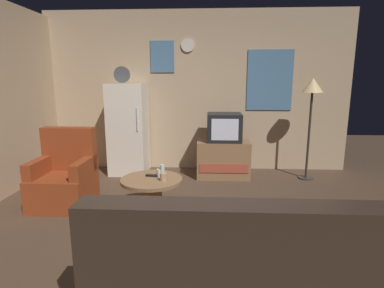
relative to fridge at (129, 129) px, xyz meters
name	(u,v)px	position (x,y,z in m)	size (l,w,h in m)	color
ground_plane	(187,231)	(1.12, -2.08, -0.75)	(12.00, 12.00, 0.00)	#4C3828
wall_with_art	(197,92)	(1.13, 0.37, 0.60)	(5.20, 0.12, 2.70)	tan
fridge	(129,129)	(0.00, 0.00, 0.00)	(0.60, 0.62, 1.77)	silver
tv_stand	(223,159)	(1.58, -0.16, -0.46)	(0.84, 0.53, 0.60)	#8E6642
crt_tv	(224,127)	(1.59, -0.16, 0.06)	(0.54, 0.51, 0.44)	black
standing_lamp	(312,93)	(2.91, -0.20, 0.60)	(0.32, 0.32, 1.59)	#332D28
coffee_table	(152,196)	(0.68, -1.66, -0.54)	(0.72, 0.72, 0.43)	#8E6642
wine_glass	(162,171)	(0.80, -1.60, -0.25)	(0.05, 0.05, 0.15)	silver
mug_ceramic_white	(160,173)	(0.77, -1.57, -0.28)	(0.08, 0.08, 0.09)	silver
mug_ceramic_tan	(163,177)	(0.83, -1.73, -0.28)	(0.08, 0.08, 0.09)	tan
remote_control	(152,176)	(0.67, -1.58, -0.31)	(0.15, 0.04, 0.02)	black
armchair	(65,178)	(-0.47, -1.42, -0.42)	(0.68, 0.68, 0.96)	maroon
couch	(229,280)	(1.48, -3.31, -0.44)	(1.70, 0.80, 0.92)	#38281E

